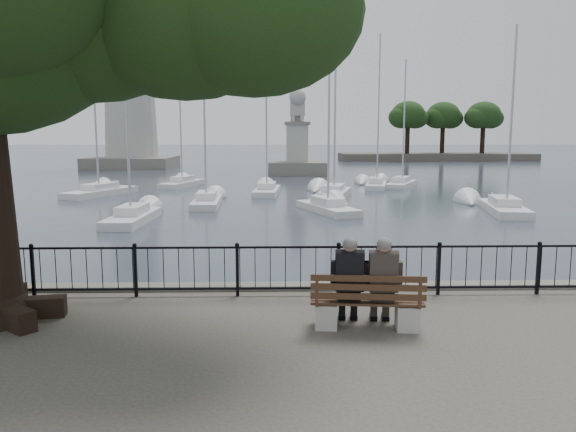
{
  "coord_description": "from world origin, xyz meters",
  "views": [
    {
      "loc": [
        -0.24,
        -8.3,
        3.19
      ],
      "look_at": [
        0.0,
        2.5,
        1.6
      ],
      "focal_mm": 35.0,
      "sensor_mm": 36.0,
      "label": 1
    }
  ],
  "objects_px": {
    "person_right": "(382,285)",
    "lighthouse": "(128,60)",
    "bench": "(367,309)",
    "person_left": "(349,285)",
    "lion_monument": "(297,153)"
  },
  "relations": [
    {
      "from": "person_right",
      "to": "lighthouse",
      "type": "relative_size",
      "value": 0.05
    },
    {
      "from": "bench",
      "to": "person_left",
      "type": "height_order",
      "value": "person_left"
    },
    {
      "from": "person_left",
      "to": "lion_monument",
      "type": "xyz_separation_m",
      "value": [
        1.03,
        49.24,
        0.49
      ]
    },
    {
      "from": "person_left",
      "to": "person_right",
      "type": "relative_size",
      "value": 1.0
    },
    {
      "from": "lighthouse",
      "to": "lion_monument",
      "type": "xyz_separation_m",
      "value": [
        20.0,
        -12.07,
        -10.83
      ]
    },
    {
      "from": "lion_monument",
      "to": "person_right",
      "type": "bearing_deg",
      "value": -90.56
    },
    {
      "from": "person_left",
      "to": "lighthouse",
      "type": "height_order",
      "value": "lighthouse"
    },
    {
      "from": "person_right",
      "to": "lion_monument",
      "type": "relative_size",
      "value": 0.18
    },
    {
      "from": "person_left",
      "to": "lighthouse",
      "type": "distance_m",
      "value": 65.16
    },
    {
      "from": "bench",
      "to": "lion_monument",
      "type": "distance_m",
      "value": 49.38
    },
    {
      "from": "person_left",
      "to": "lion_monument",
      "type": "relative_size",
      "value": 0.18
    },
    {
      "from": "lighthouse",
      "to": "lion_monument",
      "type": "height_order",
      "value": "lighthouse"
    },
    {
      "from": "bench",
      "to": "person_left",
      "type": "distance_m",
      "value": 0.48
    },
    {
      "from": "bench",
      "to": "lighthouse",
      "type": "xyz_separation_m",
      "value": [
        -19.25,
        61.44,
        11.69
      ]
    },
    {
      "from": "lighthouse",
      "to": "lion_monument",
      "type": "bearing_deg",
      "value": -31.1
    }
  ]
}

